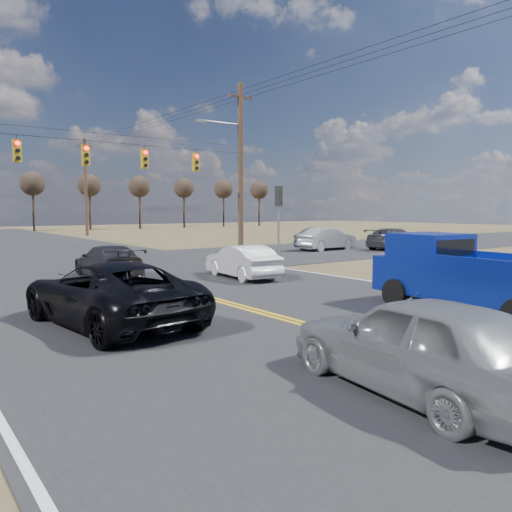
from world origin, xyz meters
TOP-DOWN VIEW (x-y plane):
  - ground at (0.00, 0.00)m, footprint 160.00×160.00m
  - road_main at (0.00, 10.00)m, footprint 14.00×120.00m
  - road_cross at (0.00, 18.00)m, footprint 120.00×12.00m
  - signal_gantry at (0.50, 17.79)m, footprint 19.60×4.83m
  - utility_poles at (0.00, 17.00)m, footprint 19.60×58.32m
  - treeline at (0.00, 26.96)m, footprint 87.00×117.80m
  - pickup_truck at (4.38, 0.92)m, footprint 2.56×5.64m
  - silver_suv at (-1.62, -1.84)m, footprint 2.34×4.67m
  - black_suv at (-3.67, 5.26)m, footprint 3.10×5.69m
  - white_car_queue at (3.48, 10.00)m, footprint 1.83×4.15m
  - dgrey_car_queue at (-0.80, 13.16)m, footprint 2.21×4.69m
  - cross_car_east_near at (15.84, 17.81)m, footprint 2.06×4.82m
  - cross_car_east_far at (20.08, 15.52)m, footprint 2.83×5.28m

SIDE VIEW (x-z plane):
  - ground at x=0.00m, z-range 0.00..0.00m
  - road_main at x=0.00m, z-range -0.01..0.01m
  - road_cross at x=0.00m, z-range -0.01..0.01m
  - dgrey_car_queue at x=-0.80m, z-range 0.00..1.32m
  - white_car_queue at x=3.48m, z-range 0.00..1.32m
  - cross_car_east_far at x=20.08m, z-range 0.00..1.45m
  - black_suv at x=-3.67m, z-range 0.00..1.51m
  - silver_suv at x=-1.62m, z-range 0.00..1.53m
  - cross_car_east_near at x=15.84m, z-range 0.00..1.54m
  - pickup_truck at x=4.38m, z-range -0.03..2.03m
  - signal_gantry at x=0.50m, z-range 0.06..10.06m
  - utility_poles at x=0.00m, z-range 0.23..10.23m
  - treeline at x=0.00m, z-range 2.00..9.40m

